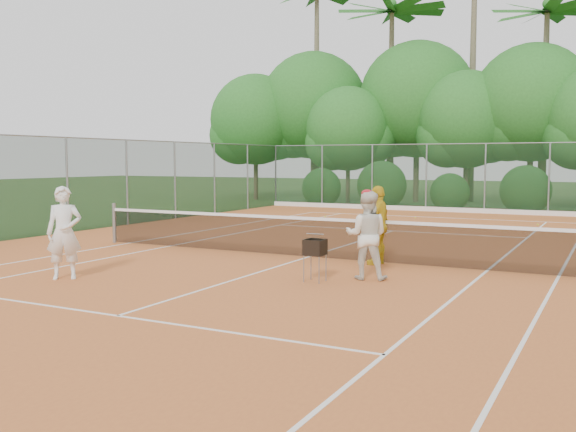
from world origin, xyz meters
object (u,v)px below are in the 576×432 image
Objects in this scene: player_white at (64,233)px; player_center_grp at (367,235)px; player_yellow at (378,225)px; ball_hopper at (315,248)px.

player_white reaches higher than player_center_grp.
ball_hopper is (-0.37, -2.47, -0.23)m from player_yellow.
player_white is at bearing -46.72° from player_yellow.
player_yellow is 2.15× the size of ball_hopper.
player_yellow is at bearing 65.60° from ball_hopper.
player_white is 1.03× the size of player_yellow.
player_white reaches higher than ball_hopper.
player_yellow reaches higher than player_center_grp.
player_center_grp is 1.06m from ball_hopper.
ball_hopper is at bearing -137.23° from player_center_grp.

